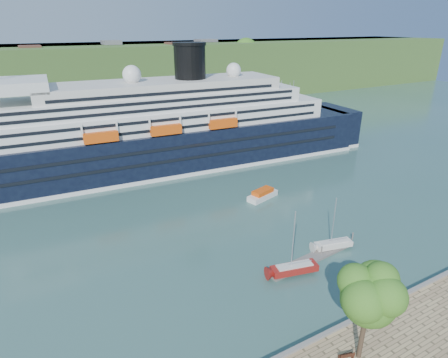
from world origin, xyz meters
TOP-DOWN VIEW (x-y plane):
  - ground at (0.00, 0.00)m, footprint 400.00×400.00m
  - far_hillside at (0.00, 145.00)m, footprint 400.00×50.00m
  - quay_coping at (0.00, -0.20)m, footprint 220.00×0.50m
  - cruise_ship at (-5.67, 59.35)m, footprint 125.74×27.59m
  - park_bench at (-4.80, -3.51)m, footprint 1.72×1.07m
  - promenade_tree at (-3.41, -3.85)m, footprint 6.97×6.97m
  - floating_pontoon at (5.05, 12.18)m, footprint 16.04×3.39m
  - sailboat_red at (0.33, 10.67)m, footprint 7.43×3.55m
  - sailboat_white_far at (9.46, 12.69)m, footprint 6.60×3.19m
  - tender_launch at (10.41, 32.66)m, footprint 7.18×4.08m

SIDE VIEW (x-z plane):
  - ground at x=0.00m, z-range 0.00..0.00m
  - floating_pontoon at x=5.05m, z-range 0.00..0.35m
  - tender_launch at x=10.41m, z-range 0.00..1.88m
  - quay_coping at x=0.00m, z-range 1.00..1.30m
  - park_bench at x=-4.80m, z-range 1.00..2.03m
  - sailboat_white_far at x=9.46m, z-range 0.00..8.21m
  - sailboat_red at x=0.33m, z-range 0.00..9.26m
  - promenade_tree at x=-3.41m, z-range 1.00..12.54m
  - far_hillside at x=0.00m, z-range 0.00..24.00m
  - cruise_ship at x=-5.67m, z-range 0.00..28.01m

